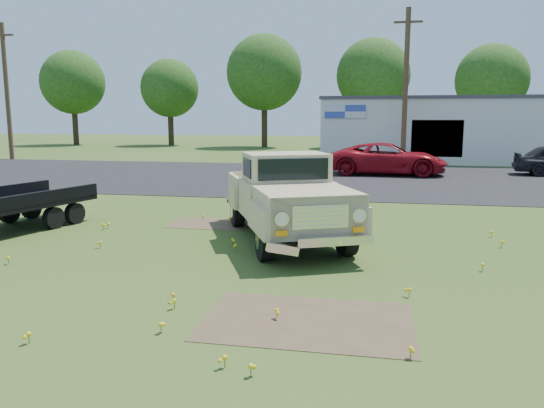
{
  "coord_description": "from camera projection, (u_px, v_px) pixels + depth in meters",
  "views": [
    {
      "loc": [
        2.38,
        -10.2,
        2.92
      ],
      "look_at": [
        0.2,
        1.0,
        1.02
      ],
      "focal_mm": 35.0,
      "sensor_mm": 36.0,
      "label": 1
    }
  ],
  "objects": [
    {
      "name": "ground",
      "position": [
        253.0,
        261.0,
        10.8
      ],
      "size": [
        140.0,
        140.0,
        0.0
      ],
      "primitive_type": "plane",
      "color": "#324F19",
      "rests_on": "ground"
    },
    {
      "name": "asphalt_lot",
      "position": [
        324.0,
        178.0,
        25.33
      ],
      "size": [
        90.0,
        14.0,
        0.02
      ],
      "primitive_type": "cube",
      "color": "black",
      "rests_on": "ground"
    },
    {
      "name": "dirt_patch_a",
      "position": [
        307.0,
        321.0,
        7.62
      ],
      "size": [
        3.0,
        2.0,
        0.01
      ],
      "primitive_type": "cube",
      "color": "#4E3E29",
      "rests_on": "ground"
    },
    {
      "name": "dirt_patch_b",
      "position": [
        211.0,
        224.0,
        14.57
      ],
      "size": [
        2.2,
        1.6,
        0.01
      ],
      "primitive_type": "cube",
      "color": "#4E3E29",
      "rests_on": "ground"
    },
    {
      "name": "commercial_building",
      "position": [
        431.0,
        129.0,
        35.47
      ],
      "size": [
        14.2,
        8.2,
        4.15
      ],
      "color": "silver",
      "rests_on": "ground"
    },
    {
      "name": "utility_pole_west",
      "position": [
        7.0,
        91.0,
        35.49
      ],
      "size": [
        1.6,
        0.3,
        9.0
      ],
      "color": "#3F2B1D",
      "rests_on": "ground"
    },
    {
      "name": "utility_pole_mid",
      "position": [
        406.0,
        87.0,
        30.61
      ],
      "size": [
        1.6,
        0.3,
        9.0
      ],
      "color": "#3F2B1D",
      "rests_on": "ground"
    },
    {
      "name": "treeline_a",
      "position": [
        73.0,
        82.0,
        53.77
      ],
      "size": [
        6.4,
        6.4,
        9.52
      ],
      "color": "#322417",
      "rests_on": "ground"
    },
    {
      "name": "treeline_b",
      "position": [
        170.0,
        88.0,
        52.97
      ],
      "size": [
        5.76,
        5.76,
        8.57
      ],
      "color": "#322417",
      "rests_on": "ground"
    },
    {
      "name": "treeline_c",
      "position": [
        264.0,
        73.0,
        49.43
      ],
      "size": [
        7.04,
        7.04,
        10.47
      ],
      "color": "#322417",
      "rests_on": "ground"
    },
    {
      "name": "treeline_d",
      "position": [
        373.0,
        75.0,
        48.57
      ],
      "size": [
        6.72,
        6.72,
        10.0
      ],
      "color": "#322417",
      "rests_on": "ground"
    },
    {
      "name": "treeline_e",
      "position": [
        492.0,
        80.0,
        45.34
      ],
      "size": [
        6.08,
        6.08,
        9.04
      ],
      "color": "#322417",
      "rests_on": "ground"
    },
    {
      "name": "vintage_pickup_truck",
      "position": [
        286.0,
        196.0,
        12.56
      ],
      "size": [
        4.35,
        6.13,
        2.08
      ],
      "primitive_type": null,
      "rotation": [
        0.0,
        0.0,
        0.42
      ],
      "color": "tan",
      "rests_on": "ground"
    },
    {
      "name": "red_pickup",
      "position": [
        388.0,
        159.0,
        26.56
      ],
      "size": [
        5.78,
        2.8,
        1.59
      ],
      "primitive_type": "imported",
      "rotation": [
        0.0,
        0.0,
        1.54
      ],
      "color": "maroon",
      "rests_on": "ground"
    }
  ]
}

